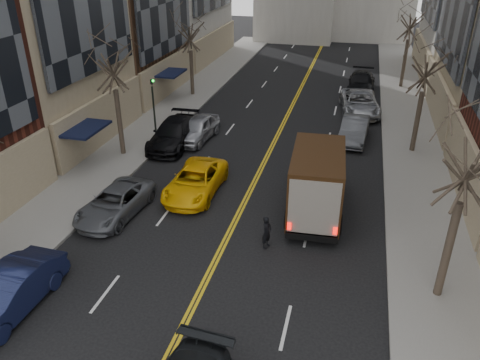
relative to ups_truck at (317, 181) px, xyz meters
name	(u,v)px	position (x,y,z in m)	size (l,w,h in m)	color
sidewalk_left	(164,117)	(-12.60, 10.97, -1.66)	(4.00, 66.00, 0.15)	slate
sidewalk_right	(413,140)	(5.40, 10.97, -1.66)	(4.00, 66.00, 0.15)	slate
tree_lf_mid	(110,49)	(-12.40, 3.97, 4.86)	(3.20, 3.20, 8.91)	#382D23
tree_lf_far	(189,23)	(-12.40, 16.97, 4.29)	(3.20, 3.20, 8.12)	#382D23
tree_rt_near	(475,139)	(5.20, -5.03, 4.72)	(3.20, 3.20, 8.71)	#382D23
tree_rt_mid	(429,54)	(5.20, 8.97, 4.43)	(3.20, 3.20, 8.32)	#382D23
tree_rt_far	(413,10)	(5.20, 23.97, 5.00)	(3.20, 3.20, 9.11)	#382D23
traffic_signal	(154,104)	(-11.00, 5.97, 1.08)	(0.29, 0.26, 4.70)	black
ups_truck	(317,181)	(0.00, 0.00, 0.00)	(2.87, 6.43, 3.45)	black
taxi	(195,181)	(-6.36, 0.42, -1.02)	(2.40, 5.20, 1.44)	yellow
pedestrian	(267,232)	(-1.73, -3.48, -0.98)	(0.56, 0.37, 1.53)	black
parked_lf_b	(9,293)	(-9.90, -9.67, -0.94)	(1.69, 4.84, 1.59)	#121738
parked_lf_c	(115,203)	(-9.42, -2.66, -1.07)	(2.23, 4.84, 1.35)	#55585E
parked_lf_d	(174,133)	(-9.90, 6.27, -0.91)	(2.31, 5.68, 1.65)	black
parked_lf_e	(197,129)	(-8.70, 7.54, -0.95)	(1.86, 4.63, 1.58)	#B6B7BE
parked_rt_a	(354,130)	(1.50, 10.00, -0.95)	(1.67, 4.78, 1.57)	#484A4F
parked_rt_b	(360,103)	(1.69, 15.90, -0.91)	(2.74, 5.95, 1.65)	#ACADB3
parked_rt_c	(361,82)	(1.68, 21.96, -0.93)	(2.26, 5.55, 1.61)	black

